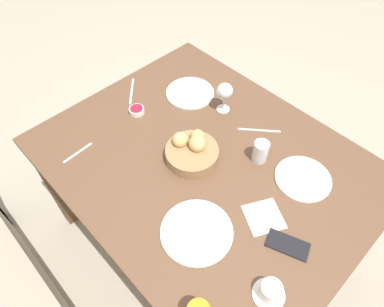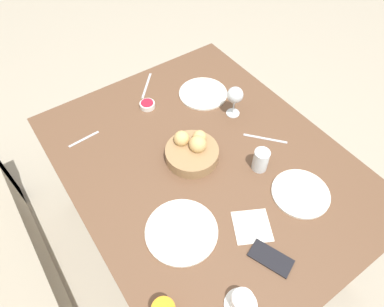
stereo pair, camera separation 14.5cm
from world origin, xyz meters
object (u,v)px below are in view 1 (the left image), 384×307
object	(u,v)px
water_tumbler	(260,152)
knife_silver	(259,130)
plate_near_left	(303,179)
coffee_cup	(270,292)
bread_basket	(192,151)
wine_glass	(225,92)
cell_phone	(288,245)
napkin	(264,217)
spoon_coffee	(78,153)
jam_bowl_berry	(137,110)
plate_near_right	(190,93)
plate_far_center	(197,232)
fork_silver	(132,91)

from	to	relation	value
water_tumbler	knife_silver	size ratio (longest dim) A/B	0.64
plate_near_left	coffee_cup	distance (m)	0.50
bread_basket	wine_glass	distance (m)	0.34
knife_silver	cell_phone	size ratio (longest dim) A/B	0.94
napkin	water_tumbler	bearing A→B (deg)	-47.01
spoon_coffee	water_tumbler	bearing A→B (deg)	-136.28
wine_glass	jam_bowl_berry	xyz separation A→B (m)	(0.27, 0.32, -0.10)
plate_near_left	plate_near_right	xyz separation A→B (m)	(0.70, -0.03, 0.00)
plate_near_right	bread_basket	bearing A→B (deg)	137.46
bread_basket	coffee_cup	size ratio (longest dim) A/B	2.11
spoon_coffee	napkin	distance (m)	0.83
plate_far_center	spoon_coffee	distance (m)	0.64
plate_far_center	knife_silver	size ratio (longest dim) A/B	1.72
spoon_coffee	jam_bowl_berry	bearing A→B (deg)	-86.71
bread_basket	plate_near_right	distance (m)	0.41
wine_glass	cell_phone	xyz separation A→B (m)	(-0.64, 0.35, -0.11)
jam_bowl_berry	napkin	bearing A→B (deg)	179.69
plate_far_center	water_tumbler	size ratio (longest dim) A/B	2.68
plate_near_right	jam_bowl_berry	bearing A→B (deg)	73.96
coffee_cup	knife_silver	world-z (taller)	coffee_cup
plate_near_right	knife_silver	world-z (taller)	plate_near_right
plate_near_left	fork_silver	world-z (taller)	plate_near_left
water_tumbler	knife_silver	distance (m)	0.18
jam_bowl_berry	wine_glass	bearing A→B (deg)	-131.03
spoon_coffee	napkin	bearing A→B (deg)	-156.03
jam_bowl_berry	cell_phone	world-z (taller)	jam_bowl_berry
bread_basket	cell_phone	world-z (taller)	bread_basket
bread_basket	coffee_cup	distance (m)	0.63
jam_bowl_berry	plate_near_right	bearing A→B (deg)	-106.04
water_tumbler	spoon_coffee	distance (m)	0.79
coffee_cup	jam_bowl_berry	world-z (taller)	coffee_cup
coffee_cup	napkin	bearing A→B (deg)	-48.28
plate_near_right	cell_phone	size ratio (longest dim) A/B	1.46
wine_glass	spoon_coffee	world-z (taller)	wine_glass
plate_far_center	jam_bowl_berry	bearing A→B (deg)	-19.63
fork_silver	knife_silver	distance (m)	0.68
bread_basket	coffee_cup	xyz separation A→B (m)	(-0.59, 0.22, -0.01)
wine_glass	plate_near_right	bearing A→B (deg)	10.65
plate_near_right	fork_silver	bearing A→B (deg)	42.42
jam_bowl_berry	spoon_coffee	distance (m)	0.34
bread_basket	plate_far_center	world-z (taller)	bread_basket
plate_near_left	spoon_coffee	xyz separation A→B (m)	(0.76, 0.59, -0.00)
bread_basket	fork_silver	bearing A→B (deg)	-7.93
jam_bowl_berry	knife_silver	distance (m)	0.59
knife_silver	plate_far_center	bearing A→B (deg)	106.30
jam_bowl_berry	cell_phone	size ratio (longest dim) A/B	0.44
plate_far_center	water_tumbler	bearing A→B (deg)	-82.06
bread_basket	plate_near_right	bearing A→B (deg)	-42.54
fork_silver	napkin	size ratio (longest dim) A/B	0.84
plate_far_center	jam_bowl_berry	xyz separation A→B (m)	(0.65, -0.23, 0.01)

